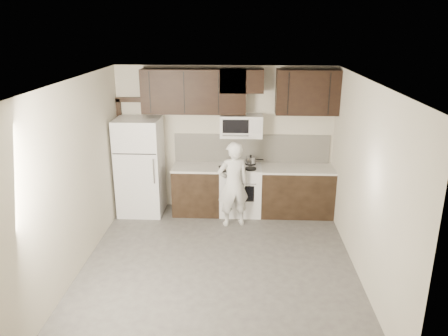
# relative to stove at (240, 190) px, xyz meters

# --- Properties ---
(floor) EXTENTS (4.50, 4.50, 0.00)m
(floor) POSITION_rel_stove_xyz_m (-0.30, -1.94, -0.46)
(floor) COLOR #4B4846
(floor) RESTS_ON ground
(back_wall) EXTENTS (4.00, 0.00, 4.00)m
(back_wall) POSITION_rel_stove_xyz_m (-0.30, 0.31, 0.89)
(back_wall) COLOR beige
(back_wall) RESTS_ON ground
(ceiling) EXTENTS (4.50, 4.50, 0.00)m
(ceiling) POSITION_rel_stove_xyz_m (-0.30, -1.94, 2.24)
(ceiling) COLOR white
(ceiling) RESTS_ON back_wall
(counter_run) EXTENTS (2.95, 0.64, 0.91)m
(counter_run) POSITION_rel_stove_xyz_m (0.30, 0.00, -0.00)
(counter_run) COLOR black
(counter_run) RESTS_ON floor
(stove) EXTENTS (0.76, 0.66, 0.94)m
(stove) POSITION_rel_stove_xyz_m (0.00, 0.00, 0.00)
(stove) COLOR silver
(stove) RESTS_ON floor
(backsplash) EXTENTS (2.90, 0.02, 0.54)m
(backsplash) POSITION_rel_stove_xyz_m (0.20, 0.30, 0.72)
(backsplash) COLOR beige
(backsplash) RESTS_ON counter_run
(upper_cabinets) EXTENTS (3.48, 0.35, 0.78)m
(upper_cabinets) POSITION_rel_stove_xyz_m (-0.09, 0.14, 1.82)
(upper_cabinets) COLOR black
(upper_cabinets) RESTS_ON back_wall
(microwave) EXTENTS (0.76, 0.42, 0.40)m
(microwave) POSITION_rel_stove_xyz_m (-0.00, 0.12, 1.19)
(microwave) COLOR silver
(microwave) RESTS_ON upper_cabinets
(refrigerator) EXTENTS (0.80, 0.76, 1.80)m
(refrigerator) POSITION_rel_stove_xyz_m (-1.85, -0.05, 0.44)
(refrigerator) COLOR silver
(refrigerator) RESTS_ON floor
(door_trim) EXTENTS (0.50, 0.08, 2.12)m
(door_trim) POSITION_rel_stove_xyz_m (-2.22, 0.27, 0.79)
(door_trim) COLOR black
(door_trim) RESTS_ON floor
(saucepan) EXTENTS (0.34, 0.19, 0.18)m
(saucepan) POSITION_rel_stove_xyz_m (0.18, 0.15, 0.52)
(saucepan) COLOR silver
(saucepan) RESTS_ON stove
(baking_tray) EXTENTS (0.49, 0.41, 0.02)m
(baking_tray) POSITION_rel_stove_xyz_m (-0.16, -0.14, 0.46)
(baking_tray) COLOR black
(baking_tray) RESTS_ON counter_run
(pizza) EXTENTS (0.35, 0.35, 0.02)m
(pizza) POSITION_rel_stove_xyz_m (-0.16, -0.14, 0.48)
(pizza) COLOR tan
(pizza) RESTS_ON baking_tray
(person) EXTENTS (0.64, 0.52, 1.52)m
(person) POSITION_rel_stove_xyz_m (-0.12, -0.53, 0.30)
(person) COLOR white
(person) RESTS_ON floor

